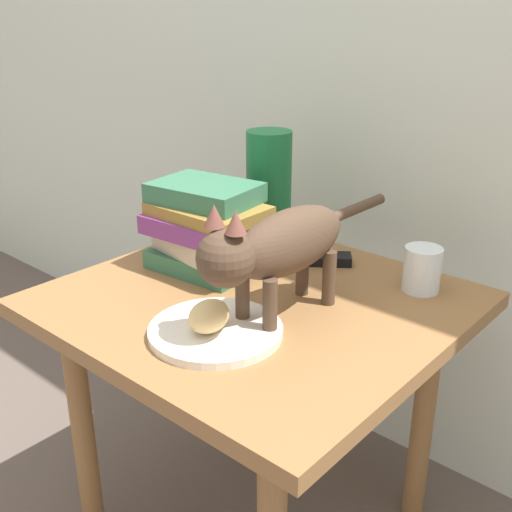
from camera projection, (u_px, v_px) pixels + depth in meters
side_table at (256, 332)px, 1.17m from camera, size 0.69×0.65×0.53m
plate at (216, 331)px, 1.00m from camera, size 0.22×0.22×0.01m
bread_roll at (209, 316)px, 0.98m from camera, size 0.08×0.09×0.05m
cat at (278, 246)px, 1.01m from camera, size 0.09×0.48×0.23m
book_stack at (207, 228)px, 1.22m from camera, size 0.24×0.19×0.18m
green_vase at (269, 190)px, 1.34m from camera, size 0.10×0.10×0.25m
candle_jar at (422, 272)px, 1.15m from camera, size 0.07×0.07×0.08m
tv_remote at (315, 259)px, 1.28m from camera, size 0.15×0.13×0.02m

